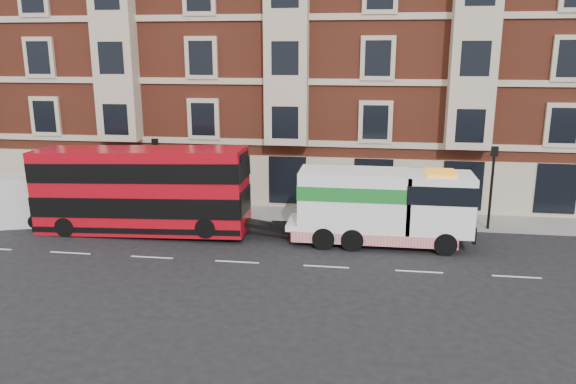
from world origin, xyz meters
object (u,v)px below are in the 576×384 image
object	(u,v)px
box_van	(6,201)
pedestrian	(87,193)
double_decker_bus	(141,189)
tow_truck	(379,206)

from	to	relation	value
box_van	pedestrian	world-z (taller)	box_van
double_decker_bus	box_van	bearing A→B (deg)	177.56
double_decker_bus	pedestrian	size ratio (longest dim) A/B	6.28
tow_truck	double_decker_bus	bearing A→B (deg)	180.00
tow_truck	box_van	world-z (taller)	tow_truck
tow_truck	box_van	size ratio (longest dim) A/B	1.58
tow_truck	box_van	distance (m)	19.89
double_decker_bus	box_van	world-z (taller)	double_decker_bus
double_decker_bus	tow_truck	xyz separation A→B (m)	(12.06, -0.00, -0.41)
double_decker_bus	box_van	distance (m)	7.89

